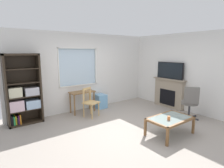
{
  "coord_description": "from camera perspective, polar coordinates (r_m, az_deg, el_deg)",
  "views": [
    {
      "loc": [
        -3.04,
        -3.39,
        2.0
      ],
      "look_at": [
        -0.17,
        0.42,
        1.15
      ],
      "focal_mm": 29.36,
      "sensor_mm": 36.0,
      "label": 1
    }
  ],
  "objects": [
    {
      "name": "wall_right",
      "position": [
        6.64,
        22.08,
        3.36
      ],
      "size": [
        0.12,
        4.67,
        2.61
      ],
      "primitive_type": "cube",
      "color": "silver",
      "rests_on": "ground"
    },
    {
      "name": "plastic_drawer_unit",
      "position": [
        6.6,
        -3.63,
        -5.31
      ],
      "size": [
        0.35,
        0.4,
        0.49
      ],
      "primitive_type": "cube",
      "color": "#72ADDB",
      "rests_on": "ground"
    },
    {
      "name": "bookshelf",
      "position": [
        5.6,
        -25.96,
        -2.88
      ],
      "size": [
        0.9,
        0.38,
        1.95
      ],
      "color": "#2D2319",
      "rests_on": "ground"
    },
    {
      "name": "ground",
      "position": [
        4.98,
        4.6,
        -13.74
      ],
      "size": [
        6.15,
        5.47,
        0.02
      ],
      "primitive_type": "cube",
      "color": "#9E9389"
    },
    {
      "name": "fireplace",
      "position": [
        6.92,
        17.3,
        -2.64
      ],
      "size": [
        0.26,
        1.24,
        1.04
      ],
      "color": "gray",
      "rests_on": "ground"
    },
    {
      "name": "coffee_table",
      "position": [
        4.71,
        17.62,
        -10.6
      ],
      "size": [
        1.08,
        0.68,
        0.43
      ],
      "color": "#8C9E99",
      "rests_on": "ground"
    },
    {
      "name": "office_chair",
      "position": [
        5.9,
        23.21,
        -4.9
      ],
      "size": [
        0.62,
        0.58,
        1.0
      ],
      "color": "slate",
      "rests_on": "ground"
    },
    {
      "name": "desk_under_window",
      "position": [
        6.11,
        -9.27,
        -3.53
      ],
      "size": [
        0.82,
        0.41,
        0.7
      ],
      "color": "brown",
      "rests_on": "ground"
    },
    {
      "name": "wall_back_with_window",
      "position": [
        6.45,
        -8.34,
        3.63
      ],
      "size": [
        5.15,
        0.15,
        2.61
      ],
      "color": "silver",
      "rests_on": "ground"
    },
    {
      "name": "sippy_cup",
      "position": [
        4.52,
        17.26,
        -10.09
      ],
      "size": [
        0.07,
        0.07,
        0.09
      ],
      "primitive_type": "cylinder",
      "color": "orange",
      "rests_on": "coffee_table"
    },
    {
      "name": "tv",
      "position": [
        6.78,
        17.57,
        4.03
      ],
      "size": [
        0.06,
        1.04,
        0.58
      ],
      "color": "black",
      "rests_on": "fireplace"
    },
    {
      "name": "wooden_chair",
      "position": [
        5.7,
        -6.79,
        -5.57
      ],
      "size": [
        0.54,
        0.52,
        0.9
      ],
      "color": "tan",
      "rests_on": "ground"
    }
  ]
}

